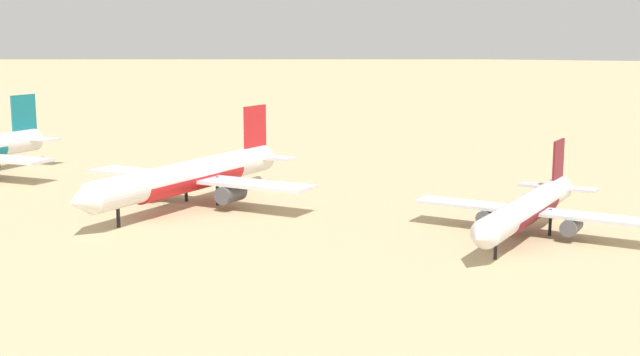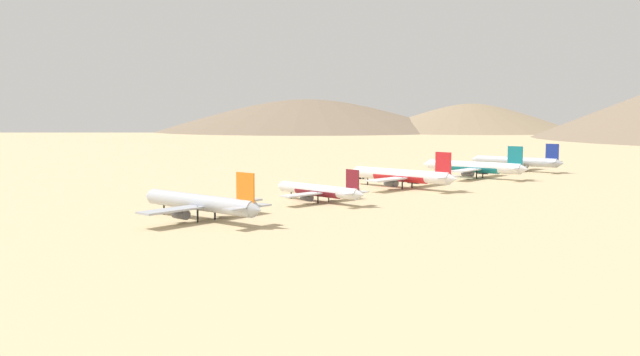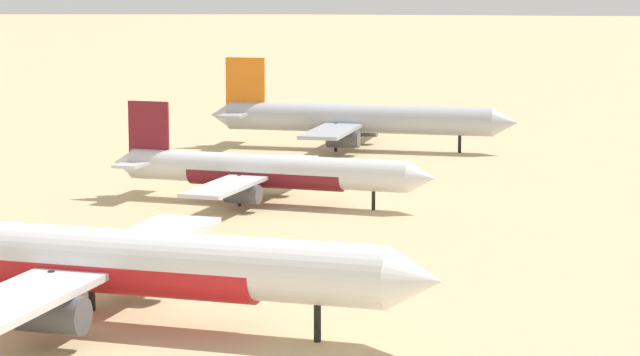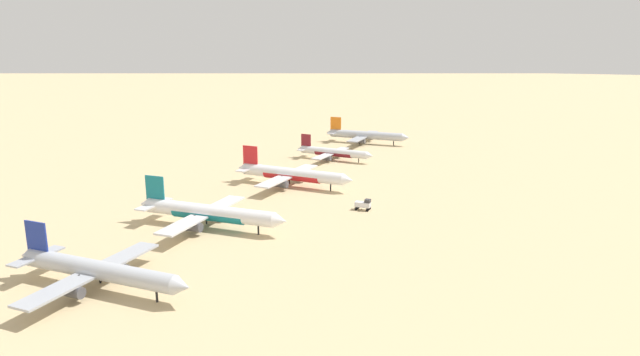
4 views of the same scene
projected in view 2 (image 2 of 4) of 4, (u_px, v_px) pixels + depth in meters
The scene contains 9 objects.
ground_plane at pixel (403, 188), 263.69m from camera, with size 1800.00×1800.00×0.00m, color tan.
parked_jet_0 at pixel (517, 162), 339.73m from camera, with size 49.07×39.84×14.15m.
parked_jet_1 at pixel (474, 167), 303.53m from camera, with size 51.18×41.48×14.79m.
parked_jet_2 at pixel (402, 176), 262.65m from camera, with size 50.95×41.50×14.69m.
parked_jet_3 at pixel (319, 191), 221.19m from camera, with size 40.15×32.77×11.59m.
parked_jet_4 at pixel (201, 203), 184.20m from camera, with size 48.52×39.39×13.99m.
service_truck at pixel (358, 174), 301.13m from camera, with size 5.25×2.76×3.90m.
desert_hill_0 at pixel (465, 112), 1049.30m from camera, with size 338.09×338.09×59.39m, color #8C775B.
desert_hill_3 at pixel (308, 105), 1103.72m from camera, with size 503.83×503.83×82.85m, color #7A6854.
Camera 2 is at (-134.76, 227.11, 29.05)m, focal length 38.26 mm.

